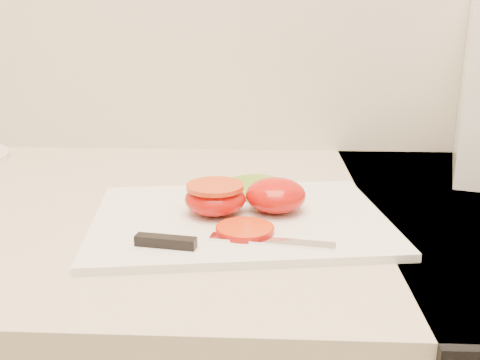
{
  "coord_description": "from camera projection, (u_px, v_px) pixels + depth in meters",
  "views": [
    {
      "loc": [
        0.03,
        0.96,
        1.19
      ],
      "look_at": [
        -0.01,
        1.62,
        0.99
      ],
      "focal_mm": 40.0,
      "sensor_mm": 36.0,
      "label": 1
    }
  ],
  "objects": [
    {
      "name": "knife",
      "position": [
        208.0,
        241.0,
        0.6
      ],
      "size": [
        0.23,
        0.05,
        0.01
      ],
      "rotation": [
        0.0,
        0.0,
        -0.16
      ],
      "color": "silver",
      "rests_on": "cutting_board"
    },
    {
      "name": "cutting_board",
      "position": [
        240.0,
        219.0,
        0.69
      ],
      "size": [
        0.41,
        0.32,
        0.01
      ],
      "primitive_type": "cube",
      "rotation": [
        0.0,
        0.0,
        0.14
      ],
      "color": "white",
      "rests_on": "counter"
    },
    {
      "name": "tomato_slice_0",
      "position": [
        245.0,
        229.0,
        0.64
      ],
      "size": [
        0.07,
        0.07,
        0.01
      ],
      "primitive_type": "cylinder",
      "color": "#E54718",
      "rests_on": "cutting_board"
    },
    {
      "name": "tomato_half_cut",
      "position": [
        215.0,
        197.0,
        0.69
      ],
      "size": [
        0.08,
        0.08,
        0.04
      ],
      "color": "red",
      "rests_on": "cutting_board"
    },
    {
      "name": "tomato_half_dome",
      "position": [
        276.0,
        195.0,
        0.7
      ],
      "size": [
        0.08,
        0.08,
        0.04
      ],
      "primitive_type": "ellipsoid",
      "color": "red",
      "rests_on": "cutting_board"
    },
    {
      "name": "lettuce_leaf_0",
      "position": [
        256.0,
        187.0,
        0.77
      ],
      "size": [
        0.11,
        0.1,
        0.02
      ],
      "primitive_type": "ellipsoid",
      "rotation": [
        0.0,
        0.0,
        0.32
      ],
      "color": "olive",
      "rests_on": "cutting_board"
    }
  ]
}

